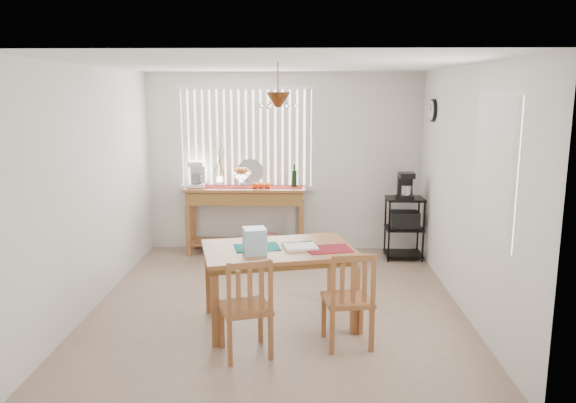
{
  "coord_description": "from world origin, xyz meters",
  "views": [
    {
      "loc": [
        0.27,
        -5.93,
        2.34
      ],
      "look_at": [
        0.1,
        0.55,
        1.05
      ],
      "focal_mm": 35.0,
      "sensor_mm": 36.0,
      "label": 1
    }
  ],
  "objects_px": {
    "sideboard": "(246,204)",
    "cart_items": "(406,186)",
    "wire_cart": "(404,222)",
    "chair_right": "(349,300)",
    "dining_table": "(279,257)",
    "chair_left": "(246,308)"
  },
  "relations": [
    {
      "from": "wire_cart",
      "to": "cart_items",
      "type": "height_order",
      "value": "cart_items"
    },
    {
      "from": "dining_table",
      "to": "chair_right",
      "type": "relative_size",
      "value": 1.79
    },
    {
      "from": "chair_left",
      "to": "cart_items",
      "type": "bearing_deg",
      "value": 57.76
    },
    {
      "from": "cart_items",
      "to": "chair_left",
      "type": "distance_m",
      "value": 3.65
    },
    {
      "from": "sideboard",
      "to": "wire_cart",
      "type": "distance_m",
      "value": 2.26
    },
    {
      "from": "cart_items",
      "to": "dining_table",
      "type": "distance_m",
      "value": 2.86
    },
    {
      "from": "cart_items",
      "to": "chair_left",
      "type": "xyz_separation_m",
      "value": [
        -1.92,
        -3.04,
        -0.58
      ]
    },
    {
      "from": "wire_cart",
      "to": "chair_right",
      "type": "bearing_deg",
      "value": -109.55
    },
    {
      "from": "cart_items",
      "to": "wire_cart",
      "type": "bearing_deg",
      "value": -90.0
    },
    {
      "from": "wire_cart",
      "to": "chair_left",
      "type": "distance_m",
      "value": 3.59
    },
    {
      "from": "cart_items",
      "to": "dining_table",
      "type": "relative_size",
      "value": 0.22
    },
    {
      "from": "sideboard",
      "to": "chair_left",
      "type": "bearing_deg",
      "value": -84.41
    },
    {
      "from": "wire_cart",
      "to": "chair_right",
      "type": "relative_size",
      "value": 0.94
    },
    {
      "from": "cart_items",
      "to": "chair_left",
      "type": "height_order",
      "value": "cart_items"
    },
    {
      "from": "sideboard",
      "to": "cart_items",
      "type": "relative_size",
      "value": 4.81
    },
    {
      "from": "chair_left",
      "to": "dining_table",
      "type": "bearing_deg",
      "value": 71.21
    },
    {
      "from": "dining_table",
      "to": "chair_left",
      "type": "xyz_separation_m",
      "value": [
        -0.25,
        -0.74,
        -0.25
      ]
    },
    {
      "from": "dining_table",
      "to": "chair_left",
      "type": "bearing_deg",
      "value": -108.79
    },
    {
      "from": "wire_cart",
      "to": "cart_items",
      "type": "relative_size",
      "value": 2.43
    },
    {
      "from": "chair_left",
      "to": "chair_right",
      "type": "xyz_separation_m",
      "value": [
        0.92,
        0.21,
        0.0
      ]
    },
    {
      "from": "sideboard",
      "to": "chair_left",
      "type": "height_order",
      "value": "sideboard"
    },
    {
      "from": "cart_items",
      "to": "dining_table",
      "type": "xyz_separation_m",
      "value": [
        -1.67,
        -2.3,
        -0.33
      ]
    }
  ]
}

